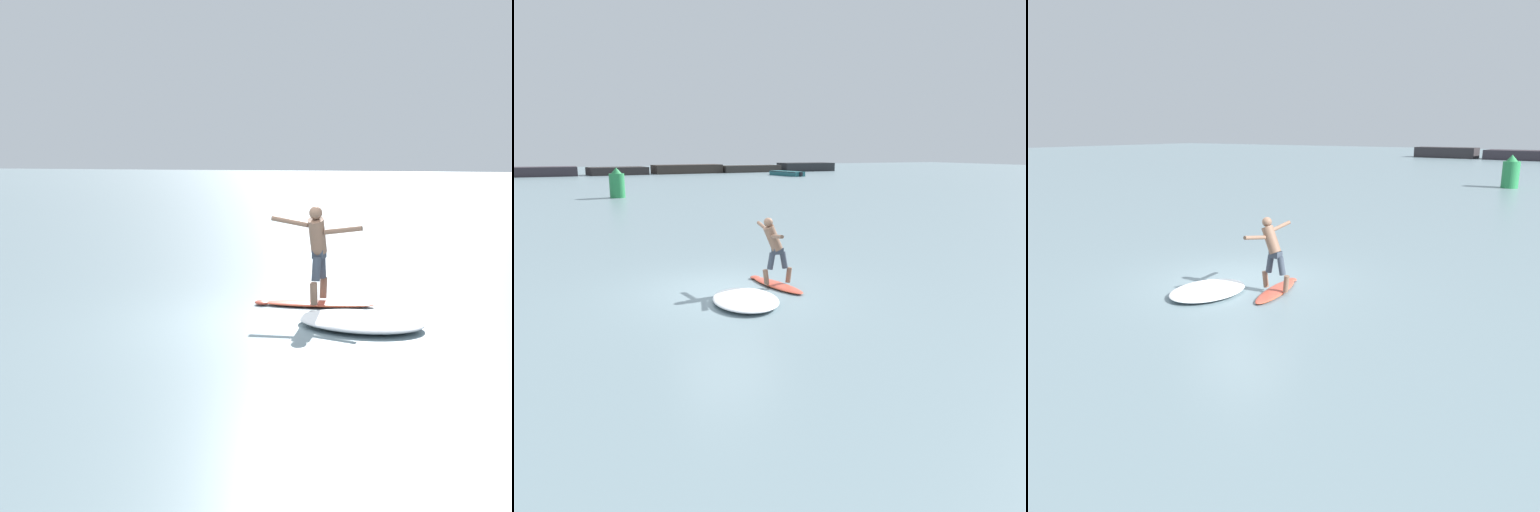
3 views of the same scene
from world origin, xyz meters
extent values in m
plane|color=gray|center=(0.00, 0.00, 0.00)|extent=(200.00, 200.00, 0.00)
cube|color=#2F2B2D|center=(-13.24, 62.00, 0.71)|extent=(8.33, 3.13, 1.42)
cube|color=#322C33|center=(-3.13, 62.00, 0.61)|extent=(9.70, 4.42, 1.22)
ellipsoid|color=#D3503C|center=(1.25, -0.24, 0.05)|extent=(0.84, 2.03, 0.09)
ellipsoid|color=#D3503C|center=(1.06, 0.75, 0.05)|extent=(0.31, 0.32, 0.08)
ellipsoid|color=#DB5B2D|center=(1.25, -0.24, 0.05)|extent=(0.86, 2.04, 0.04)
cone|color=black|center=(1.40, -1.03, -0.06)|extent=(0.06, 0.06, 0.14)
cone|color=black|center=(1.51, -0.87, -0.06)|extent=(0.06, 0.06, 0.14)
cone|color=black|center=(1.25, -0.92, -0.06)|extent=(0.06, 0.06, 0.14)
cylinder|color=brown|center=(0.94, -0.22, 0.29)|extent=(0.18, 0.14, 0.40)
cylinder|color=#373F4C|center=(1.08, -0.23, 0.69)|extent=(0.23, 0.16, 0.44)
cylinder|color=brown|center=(1.56, -0.26, 0.29)|extent=(0.18, 0.14, 0.40)
cylinder|color=#373F4C|center=(1.42, -0.25, 0.69)|extent=(0.23, 0.16, 0.44)
cube|color=#373F4C|center=(1.25, -0.24, 0.95)|extent=(0.27, 0.22, 0.16)
cylinder|color=brown|center=(1.13, -0.23, 1.28)|extent=(0.52, 0.31, 0.70)
sphere|color=brown|center=(1.00, -0.23, 1.69)|extent=(0.23, 0.23, 0.23)
cylinder|color=brown|center=(1.01, -0.70, 1.40)|extent=(0.17, 0.68, 0.21)
cylinder|color=brown|center=(1.07, 0.25, 1.52)|extent=(0.15, 0.68, 0.20)
cylinder|color=#288447|center=(1.49, 26.66, 0.87)|extent=(1.09, 1.09, 1.75)
cone|color=#288447|center=(1.49, 26.66, 1.97)|extent=(0.76, 0.76, 0.44)
ellipsoid|color=white|center=(-0.04, -1.20, 0.09)|extent=(1.65, 2.12, 0.18)
camera|label=1|loc=(-10.95, -2.89, 2.70)|focal=50.00mm
camera|label=2|loc=(-4.25, -11.30, 3.45)|focal=35.00mm
camera|label=3|loc=(7.73, -9.48, 3.76)|focal=35.00mm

